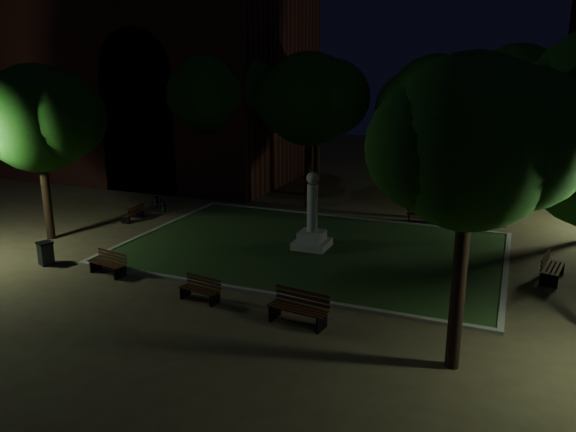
{
  "coord_description": "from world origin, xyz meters",
  "views": [
    {
      "loc": [
        7.48,
        -18.98,
        7.54
      ],
      "look_at": [
        -0.67,
        1.0,
        1.62
      ],
      "focal_mm": 35.0,
      "sensor_mm": 36.0,
      "label": 1
    }
  ],
  "objects_px": {
    "bench_near_right": "(299,309)",
    "bicycle": "(159,201)",
    "monument": "(312,227)",
    "bench_left_side": "(134,214)",
    "bench_west_near": "(109,264)",
    "bench_far_side": "(424,215)",
    "trash_bin": "(46,253)",
    "bench_near_left": "(201,290)",
    "bench_right_side": "(551,268)"
  },
  "relations": [
    {
      "from": "bench_near_right",
      "to": "bicycle",
      "type": "xyz_separation_m",
      "value": [
        -11.71,
        9.8,
        -0.02
      ]
    },
    {
      "from": "monument",
      "to": "bench_left_side",
      "type": "distance_m",
      "value": 9.68
    },
    {
      "from": "bench_west_near",
      "to": "bench_far_side",
      "type": "distance_m",
      "value": 14.78
    },
    {
      "from": "bench_near_right",
      "to": "bench_far_side",
      "type": "xyz_separation_m",
      "value": [
        1.7,
        12.34,
        -0.06
      ]
    },
    {
      "from": "bench_far_side",
      "to": "bicycle",
      "type": "distance_m",
      "value": 13.65
    },
    {
      "from": "bench_far_side",
      "to": "trash_bin",
      "type": "height_order",
      "value": "trash_bin"
    },
    {
      "from": "bench_west_near",
      "to": "bicycle",
      "type": "bearing_deg",
      "value": 124.39
    },
    {
      "from": "bench_far_side",
      "to": "bench_near_left",
      "type": "bearing_deg",
      "value": 56.61
    },
    {
      "from": "bicycle",
      "to": "bench_far_side",
      "type": "bearing_deg",
      "value": -44.19
    },
    {
      "from": "bench_near_right",
      "to": "bench_left_side",
      "type": "xyz_separation_m",
      "value": [
        -11.62,
        7.47,
        -0.11
      ]
    },
    {
      "from": "bench_far_side",
      "to": "bench_right_side",
      "type": "bearing_deg",
      "value": 123.9
    },
    {
      "from": "bicycle",
      "to": "monument",
      "type": "bearing_deg",
      "value": -72.88
    },
    {
      "from": "bench_near_left",
      "to": "bench_far_side",
      "type": "relative_size",
      "value": 0.89
    },
    {
      "from": "bench_near_right",
      "to": "trash_bin",
      "type": "bearing_deg",
      "value": -178.02
    },
    {
      "from": "bench_near_right",
      "to": "bench_west_near",
      "type": "distance_m",
      "value": 8.04
    },
    {
      "from": "bench_west_near",
      "to": "bench_far_side",
      "type": "relative_size",
      "value": 0.96
    },
    {
      "from": "bench_near_left",
      "to": "bench_far_side",
      "type": "xyz_separation_m",
      "value": [
        5.29,
        11.97,
        0.04
      ]
    },
    {
      "from": "bench_far_side",
      "to": "bicycle",
      "type": "bearing_deg",
      "value": 1.16
    },
    {
      "from": "bench_near_right",
      "to": "bicycle",
      "type": "relative_size",
      "value": 1.09
    },
    {
      "from": "monument",
      "to": "trash_bin",
      "type": "relative_size",
      "value": 3.57
    },
    {
      "from": "bench_right_side",
      "to": "bicycle",
      "type": "xyz_separation_m",
      "value": [
        -18.8,
        3.15,
        0.01
      ]
    },
    {
      "from": "bench_west_near",
      "to": "bench_near_left",
      "type": "bearing_deg",
      "value": 0.7
    },
    {
      "from": "monument",
      "to": "bench_right_side",
      "type": "height_order",
      "value": "monument"
    },
    {
      "from": "bench_left_side",
      "to": "bicycle",
      "type": "bearing_deg",
      "value": -179.31
    },
    {
      "from": "bench_far_side",
      "to": "trash_bin",
      "type": "distance_m",
      "value": 16.89
    },
    {
      "from": "bench_near_left",
      "to": "bench_west_near",
      "type": "relative_size",
      "value": 0.93
    },
    {
      "from": "bench_west_near",
      "to": "bench_right_side",
      "type": "distance_m",
      "value": 16.02
    },
    {
      "from": "bench_near_right",
      "to": "bench_left_side",
      "type": "bearing_deg",
      "value": 154.85
    },
    {
      "from": "monument",
      "to": "bench_right_side",
      "type": "relative_size",
      "value": 1.77
    },
    {
      "from": "bench_far_side",
      "to": "trash_bin",
      "type": "xyz_separation_m",
      "value": [
        -12.59,
        -11.27,
        0.05
      ]
    },
    {
      "from": "bench_left_side",
      "to": "bench_near_left",
      "type": "bearing_deg",
      "value": 46.91
    },
    {
      "from": "bench_left_side",
      "to": "bench_far_side",
      "type": "height_order",
      "value": "bench_far_side"
    },
    {
      "from": "monument",
      "to": "bench_far_side",
      "type": "distance_m",
      "value": 6.81
    },
    {
      "from": "bench_near_left",
      "to": "bicycle",
      "type": "bearing_deg",
      "value": 139.37
    },
    {
      "from": "bench_near_right",
      "to": "bench_right_side",
      "type": "xyz_separation_m",
      "value": [
        7.09,
        6.66,
        -0.02
      ]
    },
    {
      "from": "bench_near_right",
      "to": "bench_far_side",
      "type": "height_order",
      "value": "bench_near_right"
    },
    {
      "from": "bench_far_side",
      "to": "bicycle",
      "type": "xyz_separation_m",
      "value": [
        -13.41,
        -2.54,
        0.04
      ]
    },
    {
      "from": "bench_left_side",
      "to": "bicycle",
      "type": "relative_size",
      "value": 0.81
    },
    {
      "from": "monument",
      "to": "bench_near_right",
      "type": "xyz_separation_m",
      "value": [
        1.99,
        -6.65,
        -0.49
      ]
    },
    {
      "from": "monument",
      "to": "bench_right_side",
      "type": "distance_m",
      "value": 9.09
    },
    {
      "from": "bench_west_near",
      "to": "bench_left_side",
      "type": "xyz_separation_m",
      "value": [
        -3.67,
        6.32,
        -0.03
      ]
    },
    {
      "from": "bench_left_side",
      "to": "bench_far_side",
      "type": "xyz_separation_m",
      "value": [
        13.32,
        4.87,
        0.05
      ]
    },
    {
      "from": "bench_west_near",
      "to": "bench_far_side",
      "type": "height_order",
      "value": "bench_far_side"
    },
    {
      "from": "monument",
      "to": "bench_near_left",
      "type": "distance_m",
      "value": 6.51
    },
    {
      "from": "bench_near_left",
      "to": "bench_far_side",
      "type": "distance_m",
      "value": 13.09
    },
    {
      "from": "bench_west_near",
      "to": "bench_far_side",
      "type": "xyz_separation_m",
      "value": [
        9.65,
        11.19,
        0.02
      ]
    },
    {
      "from": "bicycle",
      "to": "bench_west_near",
      "type": "bearing_deg",
      "value": -121.42
    },
    {
      "from": "bench_near_right",
      "to": "bench_far_side",
      "type": "relative_size",
      "value": 1.14
    },
    {
      "from": "bench_near_left",
      "to": "trash_bin",
      "type": "relative_size",
      "value": 1.64
    },
    {
      "from": "bench_near_left",
      "to": "bench_near_right",
      "type": "distance_m",
      "value": 3.61
    }
  ]
}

